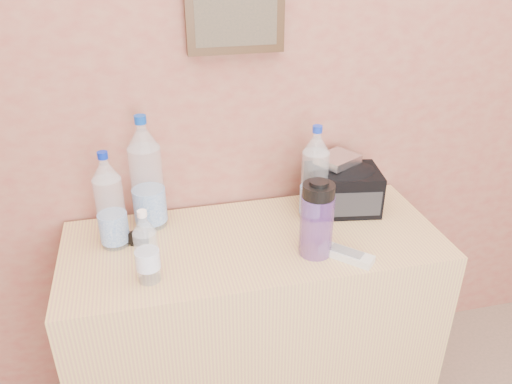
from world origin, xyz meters
TOP-DOWN VIEW (x-y plane):
  - picture_frame at (-0.12, 1.98)m, footprint 0.30×0.03m
  - dresser at (-0.12, 1.73)m, footprint 1.19×0.50m
  - pet_large_a at (-0.55, 1.81)m, footprint 0.08×0.08m
  - pet_large_b at (-0.43, 1.90)m, footprint 0.10×0.10m
  - pet_large_c at (0.11, 1.83)m, footprint 0.09×0.09m
  - pet_small at (-0.45, 1.60)m, footprint 0.06×0.06m
  - nalgene_bottle at (0.04, 1.62)m, footprint 0.10×0.10m
  - sunglasses at (-0.52, 1.81)m, footprint 0.15×0.08m
  - ac_remote at (0.12, 1.57)m, footprint 0.15×0.15m
  - toiletry_bag at (0.22, 1.85)m, footprint 0.27×0.21m
  - foil_packet at (0.20, 1.88)m, footprint 0.17×0.16m

SIDE VIEW (x-z plane):
  - dresser at x=-0.12m, z-range 0.00..0.75m
  - ac_remote at x=0.12m, z-range 0.75..0.77m
  - sunglasses at x=-0.52m, z-range 0.75..0.78m
  - toiletry_bag at x=0.22m, z-range 0.75..0.91m
  - pet_small at x=-0.45m, z-range 0.73..0.95m
  - nalgene_bottle at x=0.04m, z-range 0.74..0.99m
  - pet_large_a at x=-0.55m, z-range 0.73..1.04m
  - pet_large_c at x=0.11m, z-range 0.73..1.05m
  - pet_large_b at x=-0.43m, z-range 0.72..1.10m
  - foil_packet at x=0.20m, z-range 0.91..0.94m
  - picture_frame at x=-0.12m, z-range 1.27..1.52m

